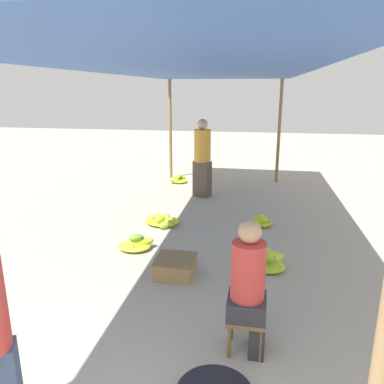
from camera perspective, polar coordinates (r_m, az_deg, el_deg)
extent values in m
cylinder|color=olive|center=(1.69, 26.77, -24.28)|extent=(0.08, 0.08, 2.55)
cylinder|color=olive|center=(9.92, -3.32, 9.43)|extent=(0.08, 0.08, 2.55)
cylinder|color=olive|center=(9.67, 13.13, 8.90)|extent=(0.08, 0.08, 2.55)
cube|color=#33569E|center=(5.50, 0.70, 18.15)|extent=(3.18, 8.75, 0.04)
cube|color=brown|center=(3.57, 8.25, -18.34)|extent=(0.34, 0.34, 0.04)
cylinder|color=brown|center=(3.57, 5.69, -21.80)|extent=(0.04, 0.04, 0.32)
cylinder|color=brown|center=(3.57, 10.39, -22.04)|extent=(0.04, 0.04, 0.32)
cylinder|color=brown|center=(3.79, 6.05, -19.33)|extent=(0.04, 0.04, 0.32)
cylinder|color=brown|center=(3.79, 10.40, -19.55)|extent=(0.04, 0.04, 0.32)
cube|color=#2D2D33|center=(3.67, 9.85, -20.47)|extent=(0.14, 0.31, 0.36)
cube|color=#2D2D33|center=(3.51, 8.32, -16.85)|extent=(0.34, 0.34, 0.18)
cylinder|color=#BF3833|center=(3.34, 8.55, -11.77)|extent=(0.30, 0.30, 0.52)
sphere|color=tan|center=(3.19, 8.81, -6.01)|extent=(0.20, 0.20, 0.20)
ellipsoid|color=#81B835|center=(9.51, -1.95, 2.41)|extent=(0.13, 0.28, 0.09)
ellipsoid|color=#A1C52F|center=(9.43, -2.77, 1.82)|extent=(0.26, 0.10, 0.11)
ellipsoid|color=yellow|center=(9.59, -1.95, 2.28)|extent=(0.23, 0.14, 0.13)
ellipsoid|color=#77B437|center=(9.55, -2.33, 2.23)|extent=(0.26, 0.14, 0.11)
ellipsoid|color=#BDD02A|center=(9.69, -1.84, 2.03)|extent=(0.35, 0.35, 0.13)
ellipsoid|color=#CED727|center=(9.61, -2.55, 2.09)|extent=(0.23, 0.31, 0.15)
ellipsoid|color=yellow|center=(9.54, -2.00, 1.71)|extent=(0.40, 0.35, 0.10)
ellipsoid|color=#BCD02A|center=(5.68, -8.48, -7.25)|extent=(0.26, 0.17, 0.10)
ellipsoid|color=#A0C430|center=(5.62, -9.58, -8.40)|extent=(0.23, 0.16, 0.13)
ellipsoid|color=#75B337|center=(5.63, -8.53, -6.85)|extent=(0.25, 0.21, 0.10)
ellipsoid|color=#B8CE2B|center=(5.73, -8.05, -7.44)|extent=(0.19, 0.27, 0.14)
ellipsoid|color=#AAC82E|center=(5.68, -8.91, -7.73)|extent=(0.31, 0.13, 0.14)
ellipsoid|color=#C9D528|center=(5.70, -7.55, -7.49)|extent=(0.37, 0.28, 0.12)
ellipsoid|color=#B6CD2C|center=(5.71, -8.75, -8.11)|extent=(0.50, 0.44, 0.10)
ellipsoid|color=#A1C52F|center=(6.70, -6.31, -4.02)|extent=(0.27, 0.32, 0.09)
ellipsoid|color=#9CC330|center=(6.45, -4.11, -5.02)|extent=(0.27, 0.28, 0.12)
ellipsoid|color=#BFD12A|center=(6.52, -4.90, -4.20)|extent=(0.22, 0.26, 0.11)
ellipsoid|color=#78B437|center=(6.78, -3.84, -3.93)|extent=(0.24, 0.31, 0.13)
ellipsoid|color=#CBD628|center=(6.87, -4.96, -3.69)|extent=(0.28, 0.28, 0.10)
ellipsoid|color=#8FBE32|center=(6.49, -3.60, -4.71)|extent=(0.32, 0.27, 0.10)
ellipsoid|color=yellow|center=(6.67, -4.53, -4.44)|extent=(0.60, 0.52, 0.10)
ellipsoid|color=#77B437|center=(6.68, 11.37, -4.36)|extent=(0.16, 0.21, 0.11)
ellipsoid|color=yellow|center=(6.68, 10.25, -4.39)|extent=(0.31, 0.32, 0.10)
ellipsoid|color=#B6CD2B|center=(6.61, 10.93, -4.79)|extent=(0.11, 0.28, 0.10)
ellipsoid|color=yellow|center=(6.63, 10.76, -3.99)|extent=(0.24, 0.30, 0.11)
ellipsoid|color=#9BC230|center=(6.71, 10.09, -3.91)|extent=(0.30, 0.27, 0.12)
ellipsoid|color=#B4CC2C|center=(6.69, 10.38, -4.61)|extent=(0.43, 0.37, 0.10)
ellipsoid|color=yellow|center=(5.31, 11.67, -9.82)|extent=(0.31, 0.26, 0.12)
ellipsoid|color=yellow|center=(5.16, 11.10, -9.14)|extent=(0.24, 0.25, 0.12)
ellipsoid|color=#B4CC2C|center=(5.06, 11.62, -9.26)|extent=(0.16, 0.31, 0.13)
ellipsoid|color=#A0C430|center=(5.14, 12.23, -10.54)|extent=(0.31, 0.30, 0.14)
ellipsoid|color=#C5D329|center=(5.25, 12.34, -9.66)|extent=(0.33, 0.26, 0.15)
ellipsoid|color=#80B735|center=(5.10, 11.61, -9.83)|extent=(0.28, 0.25, 0.12)
ellipsoid|color=yellow|center=(5.13, 12.35, -9.92)|extent=(0.24, 0.18, 0.12)
ellipsoid|color=#ABC92D|center=(5.15, 11.49, -10.99)|extent=(0.46, 0.40, 0.10)
cube|color=#9E7A4C|center=(4.90, -2.55, -11.37)|extent=(0.48, 0.48, 0.21)
cube|color=brown|center=(4.85, -2.57, -10.15)|extent=(0.50, 0.50, 0.02)
cube|color=#4C4238|center=(8.26, 1.56, 2.02)|extent=(0.43, 0.35, 0.79)
cylinder|color=gold|center=(8.12, 1.60, 7.09)|extent=(0.48, 0.48, 0.69)
sphere|color=tan|center=(8.07, 1.62, 10.29)|extent=(0.22, 0.22, 0.22)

